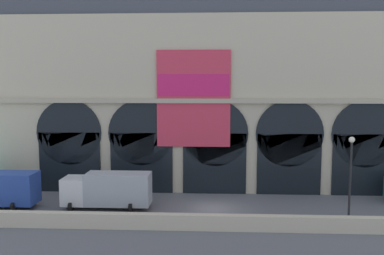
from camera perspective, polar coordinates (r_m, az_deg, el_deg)
ground_plane at (r=35.90m, az=3.18°, el=-11.27°), size 200.00×200.00×0.00m
quay_parapet_wall at (r=30.80m, az=3.22°, el=-13.12°), size 90.00×0.70×1.15m
station_building at (r=41.85m, az=3.24°, el=6.26°), size 44.56×5.55×22.34m
box_truck_midwest at (r=36.12m, az=-11.65°, el=-8.47°), size 7.50×2.91×3.12m
street_lamp_quayside at (r=32.18m, az=21.30°, el=-5.61°), size 0.44×0.44×6.90m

